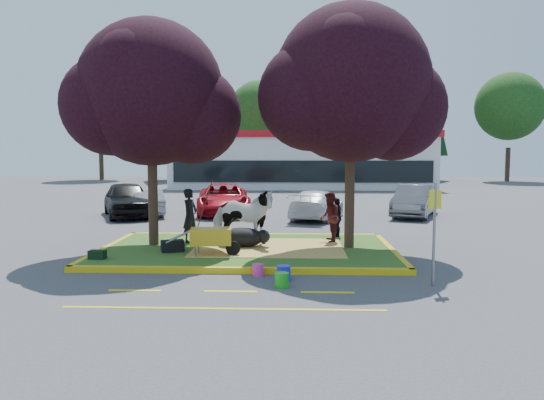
{
  "coord_description": "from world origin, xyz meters",
  "views": [
    {
      "loc": [
        1.26,
        -14.87,
        2.89
      ],
      "look_at": [
        0.68,
        0.5,
        1.47
      ],
      "focal_mm": 35.0,
      "sensor_mm": 36.0,
      "label": 1
    }
  ],
  "objects_px": {
    "bucket_pink": "(258,270)",
    "handler": "(190,216)",
    "wheelbarrow": "(211,237)",
    "car_black": "(127,199)",
    "bucket_green": "(282,280)",
    "cow": "(242,217)",
    "sign_post": "(434,224)",
    "bucket_blue": "(284,273)",
    "car_silver": "(147,202)",
    "calf": "(242,237)"
  },
  "relations": [
    {
      "from": "handler",
      "to": "car_black",
      "type": "bearing_deg",
      "value": 50.39
    },
    {
      "from": "car_silver",
      "to": "sign_post",
      "type": "bearing_deg",
      "value": 107.08
    },
    {
      "from": "cow",
      "to": "bucket_green",
      "type": "xyz_separation_m",
      "value": [
        1.23,
        -4.23,
        -0.81
      ]
    },
    {
      "from": "handler",
      "to": "wheelbarrow",
      "type": "xyz_separation_m",
      "value": [
        0.95,
        -2.01,
        -0.31
      ]
    },
    {
      "from": "bucket_pink",
      "to": "car_black",
      "type": "bearing_deg",
      "value": 120.66
    },
    {
      "from": "bucket_blue",
      "to": "bucket_pink",
      "type": "bearing_deg",
      "value": 146.71
    },
    {
      "from": "bucket_green",
      "to": "car_black",
      "type": "relative_size",
      "value": 0.07
    },
    {
      "from": "sign_post",
      "to": "bucket_pink",
      "type": "bearing_deg",
      "value": 145.64
    },
    {
      "from": "cow",
      "to": "bucket_green",
      "type": "height_order",
      "value": "cow"
    },
    {
      "from": "bucket_green",
      "to": "bucket_blue",
      "type": "distance_m",
      "value": 0.64
    },
    {
      "from": "car_black",
      "to": "car_silver",
      "type": "height_order",
      "value": "car_black"
    },
    {
      "from": "cow",
      "to": "car_silver",
      "type": "distance_m",
      "value": 9.72
    },
    {
      "from": "handler",
      "to": "bucket_green",
      "type": "xyz_separation_m",
      "value": [
        2.85,
        -4.67,
        -0.8
      ]
    },
    {
      "from": "bucket_blue",
      "to": "car_black",
      "type": "xyz_separation_m",
      "value": [
        -7.1,
        11.36,
        0.6
      ]
    },
    {
      "from": "bucket_green",
      "to": "car_silver",
      "type": "height_order",
      "value": "car_silver"
    },
    {
      "from": "car_silver",
      "to": "calf",
      "type": "bearing_deg",
      "value": 99.75
    },
    {
      "from": "sign_post",
      "to": "cow",
      "type": "bearing_deg",
      "value": 115.36
    },
    {
      "from": "sign_post",
      "to": "car_black",
      "type": "distance_m",
      "value": 15.62
    },
    {
      "from": "cow",
      "to": "bucket_pink",
      "type": "distance_m",
      "value": 3.37
    },
    {
      "from": "bucket_pink",
      "to": "bucket_blue",
      "type": "height_order",
      "value": "bucket_blue"
    },
    {
      "from": "wheelbarrow",
      "to": "bucket_blue",
      "type": "height_order",
      "value": "wheelbarrow"
    },
    {
      "from": "wheelbarrow",
      "to": "bucket_green",
      "type": "bearing_deg",
      "value": -60.74
    },
    {
      "from": "bucket_pink",
      "to": "wheelbarrow",
      "type": "bearing_deg",
      "value": 129.3
    },
    {
      "from": "sign_post",
      "to": "bucket_green",
      "type": "height_order",
      "value": "sign_post"
    },
    {
      "from": "wheelbarrow",
      "to": "bucket_green",
      "type": "relative_size",
      "value": 5.96
    },
    {
      "from": "calf",
      "to": "sign_post",
      "type": "height_order",
      "value": "sign_post"
    },
    {
      "from": "cow",
      "to": "sign_post",
      "type": "distance_m",
      "value": 5.99
    },
    {
      "from": "bucket_green",
      "to": "car_black",
      "type": "distance_m",
      "value": 13.94
    },
    {
      "from": "bucket_green",
      "to": "bucket_pink",
      "type": "distance_m",
      "value": 1.18
    },
    {
      "from": "wheelbarrow",
      "to": "bucket_pink",
      "type": "relative_size",
      "value": 6.8
    },
    {
      "from": "cow",
      "to": "calf",
      "type": "relative_size",
      "value": 1.51
    },
    {
      "from": "bucket_green",
      "to": "bucket_blue",
      "type": "height_order",
      "value": "bucket_blue"
    },
    {
      "from": "cow",
      "to": "wheelbarrow",
      "type": "height_order",
      "value": "cow"
    },
    {
      "from": "bucket_blue",
      "to": "car_black",
      "type": "distance_m",
      "value": 13.41
    },
    {
      "from": "cow",
      "to": "handler",
      "type": "distance_m",
      "value": 1.68
    },
    {
      "from": "calf",
      "to": "sign_post",
      "type": "bearing_deg",
      "value": -48.33
    },
    {
      "from": "car_black",
      "to": "bucket_green",
      "type": "bearing_deg",
      "value": -82.83
    },
    {
      "from": "handler",
      "to": "bucket_green",
      "type": "distance_m",
      "value": 5.53
    },
    {
      "from": "cow",
      "to": "wheelbarrow",
      "type": "xyz_separation_m",
      "value": [
        -0.67,
        -1.57,
        -0.33
      ]
    },
    {
      "from": "cow",
      "to": "bucket_pink",
      "type": "bearing_deg",
      "value": -157.39
    },
    {
      "from": "calf",
      "to": "handler",
      "type": "relative_size",
      "value": 0.79
    },
    {
      "from": "car_black",
      "to": "car_silver",
      "type": "relative_size",
      "value": 1.27
    },
    {
      "from": "calf",
      "to": "handler",
      "type": "distance_m",
      "value": 1.87
    },
    {
      "from": "cow",
      "to": "wheelbarrow",
      "type": "bearing_deg",
      "value": 167.84
    },
    {
      "from": "calf",
      "to": "car_black",
      "type": "xyz_separation_m",
      "value": [
        -5.85,
        8.08,
        0.34
      ]
    },
    {
      "from": "bucket_pink",
      "to": "handler",
      "type": "bearing_deg",
      "value": 122.09
    },
    {
      "from": "handler",
      "to": "car_silver",
      "type": "xyz_separation_m",
      "value": [
        -3.48,
        7.84,
        -0.37
      ]
    },
    {
      "from": "handler",
      "to": "bucket_blue",
      "type": "bearing_deg",
      "value": -124.0
    },
    {
      "from": "car_black",
      "to": "bucket_blue",
      "type": "bearing_deg",
      "value": -81.33
    },
    {
      "from": "cow",
      "to": "sign_post",
      "type": "xyz_separation_m",
      "value": [
        4.48,
        -3.95,
        0.38
      ]
    }
  ]
}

